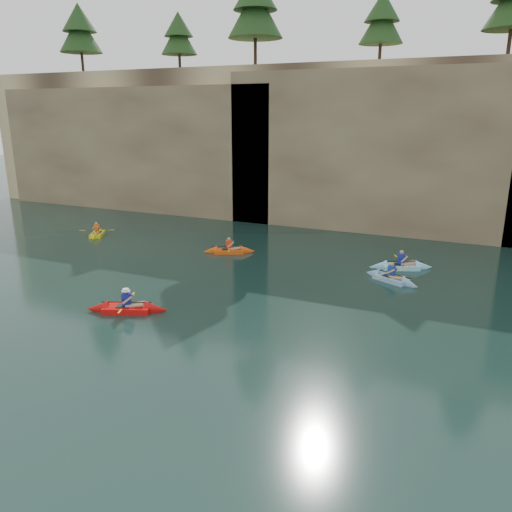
% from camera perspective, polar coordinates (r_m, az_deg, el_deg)
% --- Properties ---
extents(ground, '(160.00, 160.00, 0.00)m').
position_cam_1_polar(ground, '(16.82, -4.98, -13.20)').
color(ground, black).
rests_on(ground, ground).
extents(cliff, '(70.00, 16.00, 12.00)m').
position_cam_1_polar(cliff, '(43.42, 14.80, 12.71)').
color(cliff, tan).
rests_on(cliff, ground).
extents(cliff_slab_west, '(26.00, 2.40, 10.56)m').
position_cam_1_polar(cliff_slab_west, '(44.73, -13.83, 11.93)').
color(cliff_slab_west, '#97875C').
rests_on(cliff_slab_west, ground).
extents(cliff_slab_center, '(24.00, 2.40, 11.40)m').
position_cam_1_polar(cliff_slab_center, '(35.83, 15.91, 11.52)').
color(cliff_slab_center, '#97875C').
rests_on(cliff_slab_center, ground).
extents(sea_cave_west, '(4.50, 1.00, 4.00)m').
position_cam_1_polar(sea_cave_west, '(43.37, -11.95, 7.56)').
color(sea_cave_west, black).
rests_on(sea_cave_west, ground).
extents(sea_cave_center, '(3.50, 1.00, 3.20)m').
position_cam_1_polar(sea_cave_center, '(37.08, 6.04, 5.78)').
color(sea_cave_center, black).
rests_on(sea_cave_center, ground).
extents(main_kayaker, '(3.54, 2.23, 1.30)m').
position_cam_1_polar(main_kayaker, '(22.07, -14.51, -5.80)').
color(main_kayaker, red).
rests_on(main_kayaker, ground).
extents(kayaker_orange, '(3.15, 2.16, 1.20)m').
position_cam_1_polar(kayaker_orange, '(30.21, -3.09, 0.62)').
color(kayaker_orange, '#E6510E').
rests_on(kayaker_orange, ground).
extents(kayaker_ltblue_near, '(3.12, 2.21, 1.23)m').
position_cam_1_polar(kayaker_ltblue_near, '(26.07, 15.16, -2.48)').
color(kayaker_ltblue_near, '#80AFD7').
rests_on(kayaker_ltblue_near, ground).
extents(kayaker_yellow, '(2.12, 2.92, 1.20)m').
position_cam_1_polar(kayaker_yellow, '(36.06, -17.68, 2.44)').
color(kayaker_yellow, yellow).
rests_on(kayaker_yellow, ground).
extents(kayaker_ltblue_mid, '(3.46, 2.37, 1.31)m').
position_cam_1_polar(kayaker_ltblue_mid, '(28.21, 16.19, -1.12)').
color(kayaker_ltblue_mid, '#98E8FF').
rests_on(kayaker_ltblue_mid, ground).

